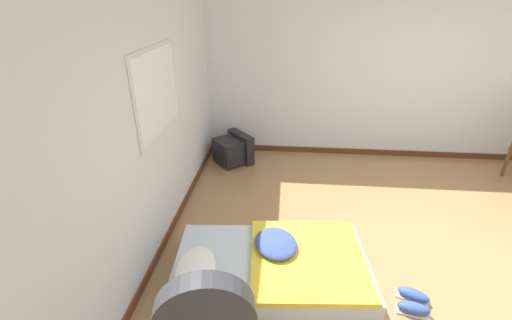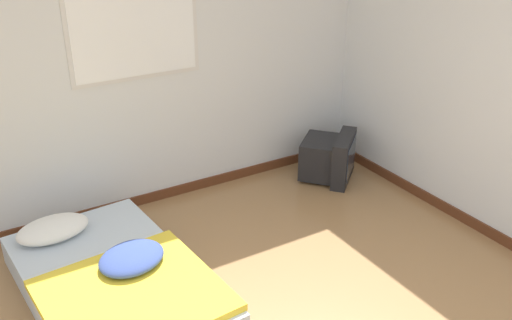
{
  "view_description": "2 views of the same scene",
  "coord_description": "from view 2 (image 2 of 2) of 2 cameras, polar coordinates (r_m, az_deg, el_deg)",
  "views": [
    {
      "loc": [
        -2.71,
        1.67,
        2.41
      ],
      "look_at": [
        0.82,
        2.0,
        0.64
      ],
      "focal_mm": 24.0,
      "sensor_mm": 36.0,
      "label": 1
    },
    {
      "loc": [
        -1.12,
        -1.41,
        2.52
      ],
      "look_at": [
        0.93,
        2.0,
        0.63
      ],
      "focal_mm": 40.0,
      "sensor_mm": 36.0,
      "label": 2
    }
  ],
  "objects": [
    {
      "name": "wall_back",
      "position": [
        4.64,
        -16.02,
        9.01
      ],
      "size": [
        7.37,
        0.08,
        2.6
      ],
      "color": "silver",
      "rests_on": "ground_plane"
    },
    {
      "name": "mattress_bed",
      "position": [
        4.03,
        -14.09,
        -11.78
      ],
      "size": [
        1.16,
        1.82,
        0.36
      ],
      "color": "silver",
      "rests_on": "ground_plane"
    },
    {
      "name": "crt_tv",
      "position": [
        5.48,
        7.36,
        0.26
      ],
      "size": [
        0.67,
        0.67,
        0.45
      ],
      "color": "black",
      "rests_on": "ground_plane"
    }
  ]
}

